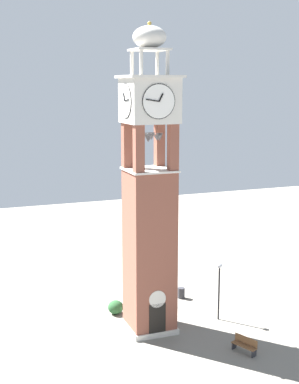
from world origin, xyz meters
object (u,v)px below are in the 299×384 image
lamp_post (219,281)px  clock_tower (150,206)px  park_bench (245,345)px  trash_bin (181,293)px

lamp_post → clock_tower: bearing=176.9°
park_bench → trash_bin: bearing=90.2°
clock_tower → trash_bin: 9.67m
clock_tower → lamp_post: bearing=-3.1°
lamp_post → park_bench: bearing=-99.1°
lamp_post → trash_bin: size_ratio=4.96×
park_bench → trash_bin: (-0.04, 9.08, -0.08)m
park_bench → lamp_post: lamp_post is taller
park_bench → lamp_post: (0.75, 4.73, 2.26)m
lamp_post → trash_bin: bearing=100.3°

